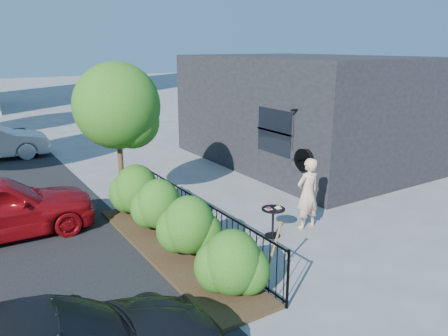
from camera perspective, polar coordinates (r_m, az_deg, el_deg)
ground at (r=10.86m, az=3.91°, el=-8.03°), size 120.00×120.00×0.00m
shop_building at (r=17.09m, az=10.04°, el=7.50°), size 6.22×9.00×4.00m
fence at (r=9.89m, az=-3.11°, el=-6.95°), size 0.05×6.05×1.10m
planting_bed at (r=9.81m, az=-6.68°, el=-10.56°), size 1.30×6.00×0.08m
shrubs at (r=9.66m, az=-6.53°, el=-6.69°), size 1.10×5.60×1.24m
patio_tree at (r=11.47m, az=-13.39°, el=7.25°), size 2.20×2.20×3.94m
cafe_table at (r=10.37m, az=6.43°, el=-6.39°), size 0.56×0.56×0.74m
woman at (r=10.84m, az=10.86°, el=-3.29°), size 0.65×0.43×1.78m
shovel at (r=8.33m, az=6.19°, el=-11.58°), size 0.44×0.17×1.27m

